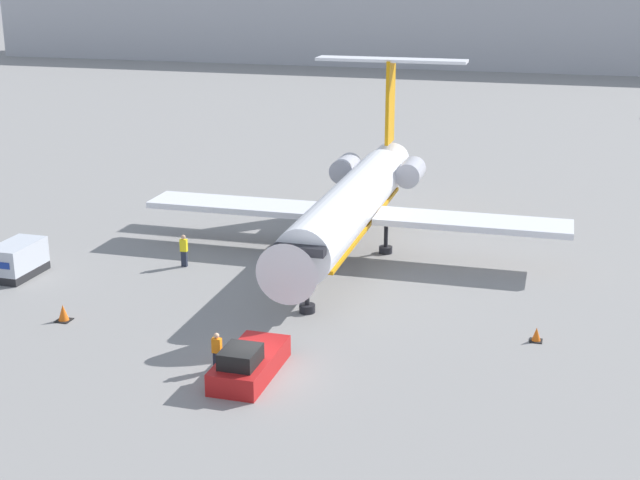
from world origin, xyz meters
name	(u,v)px	position (x,y,z in m)	size (l,w,h in m)	color
ground_plane	(257,375)	(0.00, 0.00, 0.00)	(600.00, 600.00, 0.00)	gray
terminal_building	(508,25)	(0.00, 120.00, 6.74)	(180.00, 16.80, 13.43)	#B2B2B7
airplane_main	(352,202)	(-0.19, 16.95, 3.18)	(25.12, 25.11, 10.35)	white
pushback_tug	(249,363)	(-0.31, -0.12, 0.59)	(2.07, 4.78, 1.64)	#B21919
luggage_cart	(18,260)	(-16.89, 8.02, 0.95)	(1.85, 3.34, 1.89)	#232326
worker_near_tug	(217,351)	(-1.79, -0.01, 0.89)	(0.40, 0.24, 1.71)	#232838
worker_by_wing	(184,250)	(-8.79, 12.06, 0.99)	(0.40, 0.26, 1.87)	#232838
traffic_cone_left	(63,313)	(-11.03, 3.01, 0.40)	(0.71, 0.71, 0.83)	black
traffic_cone_right	(536,335)	(11.03, 6.88, 0.32)	(0.58, 0.58, 0.67)	black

